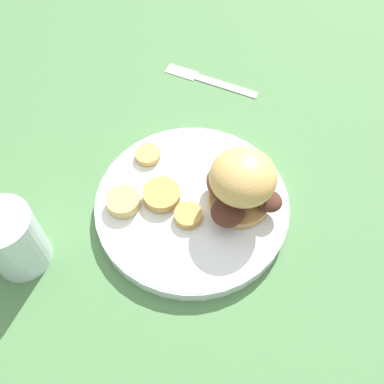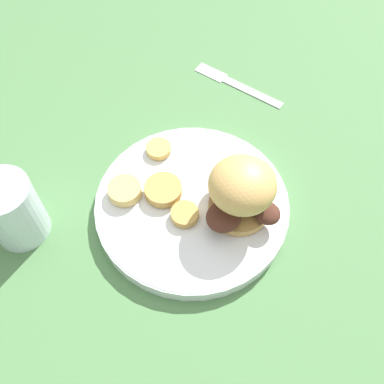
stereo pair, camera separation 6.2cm
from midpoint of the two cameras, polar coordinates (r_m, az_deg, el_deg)
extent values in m
plane|color=#4C7A47|center=(0.66, -2.68, -2.44)|extent=(4.00, 4.00, 0.00)
cylinder|color=white|center=(0.65, -2.72, -1.97)|extent=(0.28, 0.28, 0.02)
torus|color=white|center=(0.65, -2.75, -1.55)|extent=(0.28, 0.28, 0.01)
cylinder|color=tan|center=(0.64, 3.25, -1.27)|extent=(0.09, 0.09, 0.01)
ellipsoid|color=brown|center=(0.63, 0.42, 1.11)|extent=(0.06, 0.06, 0.02)
ellipsoid|color=brown|center=(0.63, 3.35, 0.21)|extent=(0.06, 0.06, 0.02)
ellipsoid|color=#563323|center=(0.62, 2.92, -0.76)|extent=(0.03, 0.04, 0.02)
ellipsoid|color=#4C281E|center=(0.61, 1.72, -2.66)|extent=(0.07, 0.06, 0.02)
ellipsoid|color=#4C281E|center=(0.62, 6.95, -1.36)|extent=(0.04, 0.05, 0.02)
ellipsoid|color=#4C281E|center=(0.64, 6.21, 1.15)|extent=(0.04, 0.03, 0.02)
ellipsoid|color=#563323|center=(0.62, 2.71, -0.83)|extent=(0.05, 0.04, 0.02)
ellipsoid|color=tan|center=(0.59, 3.52, 1.69)|extent=(0.09, 0.09, 0.06)
cylinder|color=tan|center=(0.69, -8.16, 4.58)|extent=(0.04, 0.04, 0.01)
cylinder|color=#DBB766|center=(0.65, -11.48, -1.39)|extent=(0.05, 0.05, 0.02)
cylinder|color=tan|center=(0.64, -6.64, -0.55)|extent=(0.05, 0.05, 0.02)
cylinder|color=tan|center=(0.63, -3.33, -3.19)|extent=(0.04, 0.04, 0.01)
cube|color=silver|center=(0.82, 2.12, 13.22)|extent=(0.07, 0.11, 0.00)
cube|color=silver|center=(0.85, -3.50, 14.86)|extent=(0.05, 0.06, 0.00)
cylinder|color=silver|center=(0.64, -24.51, -5.78)|extent=(0.08, 0.08, 0.10)
camera|label=1|loc=(0.03, -92.87, -4.47)|focal=42.00mm
camera|label=2|loc=(0.03, 87.13, 4.47)|focal=42.00mm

